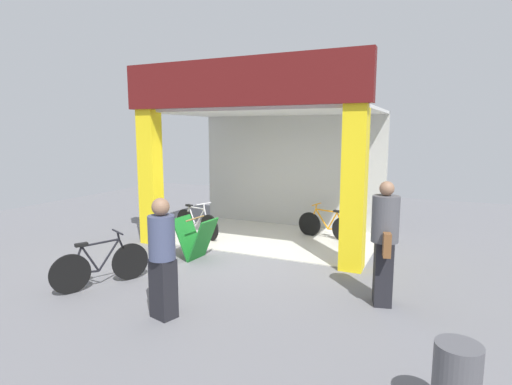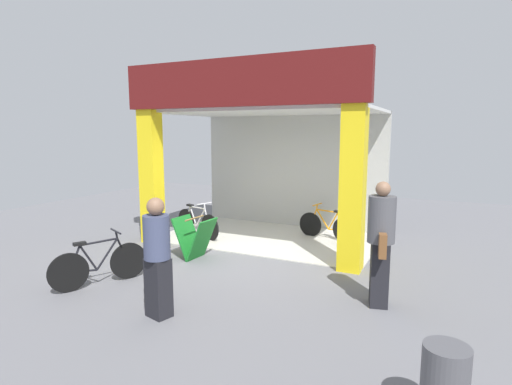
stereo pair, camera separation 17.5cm
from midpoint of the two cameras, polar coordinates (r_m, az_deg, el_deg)
ground_plane at (r=8.26m, az=-2.69°, el=-8.58°), size 17.55×17.55×0.00m
shop_facade at (r=9.14m, az=1.18°, el=5.73°), size 4.97×3.15×3.77m
bicycle_inside_0 at (r=9.43m, az=9.27°, el=-4.55°), size 1.41×0.42×0.79m
bicycle_inside_1 at (r=9.57m, az=-8.81°, el=-4.23°), size 1.44×0.57×0.83m
bicycle_parked_0 at (r=7.00m, az=-21.45°, el=-9.44°), size 0.71×1.41×0.85m
sandwich_board_sign at (r=7.96m, az=-9.04°, el=-6.33°), size 0.74×0.59×0.81m
pedestrian_0 at (r=5.96m, az=16.66°, el=-6.49°), size 0.45×0.59×1.75m
pedestrian_1 at (r=5.50m, az=-13.83°, el=-8.69°), size 0.42×0.42×1.59m
trash_bin at (r=4.05m, az=24.91°, el=-23.06°), size 0.38×0.38×0.70m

